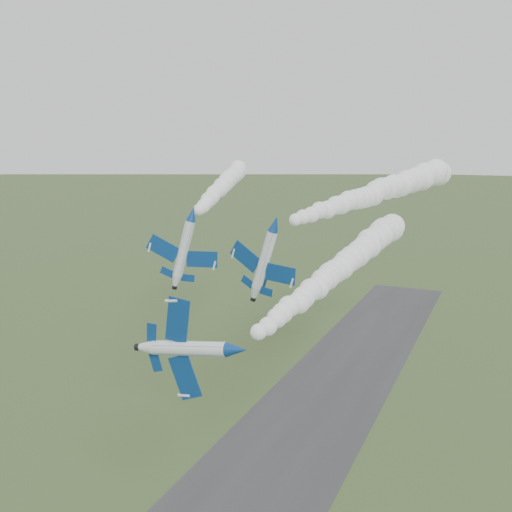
{
  "coord_description": "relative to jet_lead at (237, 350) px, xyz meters",
  "views": [
    {
      "loc": [
        32.97,
        -50.04,
        52.53
      ],
      "look_at": [
        1.14,
        20.3,
        37.3
      ],
      "focal_mm": 40.0,
      "sensor_mm": 36.0,
      "label": 1
    }
  ],
  "objects": [
    {
      "name": "jet_pair_right",
      "position": [
        -5.53,
        22.97,
        9.35
      ],
      "size": [
        10.51,
        13.02,
        4.17
      ],
      "rotation": [
        0.0,
        0.31,
        -0.15
      ],
      "color": "silver"
    },
    {
      "name": "jet_lead",
      "position": [
        0.0,
        0.0,
        0.0
      ],
      "size": [
        3.38,
        13.08,
        10.75
      ],
      "rotation": [
        0.0,
        1.46,
        0.03
      ],
      "color": "silver"
    },
    {
      "name": "smoke_trail_jet_pair_left",
      "position": [
        -31.83,
        58.89,
        11.7
      ],
      "size": [
        27.46,
        68.07,
        4.44
      ],
      "primitive_type": null,
      "rotation": [
        0.0,
        0.0,
        0.34
      ],
      "color": "white"
    },
    {
      "name": "smoke_trail_jet_lead",
      "position": [
        0.34,
        39.15,
        1.57
      ],
      "size": [
        7.68,
        72.07,
        5.33
      ],
      "primitive_type": null,
      "rotation": [
        0.0,
        0.0,
        0.03
      ],
      "color": "white"
    },
    {
      "name": "jet_pair_left",
      "position": [
        -18.22,
        22.67,
        10.1
      ],
      "size": [
        10.36,
        12.38,
        3.86
      ],
      "rotation": [
        0.0,
        0.26,
        0.34
      ],
      "color": "silver"
    },
    {
      "name": "smoke_trail_jet_pair_right",
      "position": [
        0.95,
        62.57,
        11.36
      ],
      "size": [
        16.77,
        74.61,
        5.86
      ],
      "primitive_type": null,
      "rotation": [
        0.0,
        0.0,
        -0.15
      ],
      "color": "white"
    },
    {
      "name": "runway",
      "position": [
        -9.25,
        32.28,
        -32.52
      ],
      "size": [
        24.0,
        260.0,
        0.04
      ],
      "primitive_type": "cube",
      "color": "#303033",
      "rests_on": "ground"
    }
  ]
}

